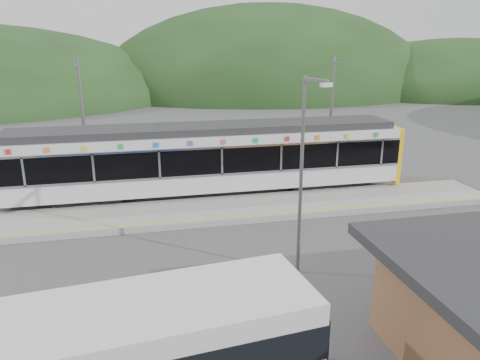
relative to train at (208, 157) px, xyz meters
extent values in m
plane|color=#4C4C4F|center=(0.80, -6.00, -2.06)|extent=(120.00, 120.00, 0.00)
ellipsoid|color=#1E3D19|center=(16.80, 48.00, -2.06)|extent=(52.00, 39.00, 26.00)
ellipsoid|color=#1E3D19|center=(45.80, 42.00, -2.06)|extent=(44.00, 33.00, 16.00)
cube|color=#9E9E99|center=(0.80, -2.70, -1.91)|extent=(26.00, 3.20, 0.30)
cube|color=yellow|center=(0.80, -4.00, -1.76)|extent=(26.00, 0.10, 0.01)
cube|color=black|center=(-6.02, 0.00, -1.76)|extent=(3.20, 2.20, 0.56)
cube|color=black|center=(5.98, 0.00, -1.76)|extent=(3.20, 2.20, 0.56)
cube|color=silver|center=(-0.02, 0.00, -1.02)|extent=(20.00, 2.90, 0.92)
cube|color=black|center=(-0.02, 0.00, 0.16)|extent=(20.00, 2.96, 1.45)
cube|color=silver|center=(-0.02, -1.50, -0.51)|extent=(20.00, 0.05, 0.10)
cube|color=silver|center=(-0.02, -1.50, 0.84)|extent=(20.00, 0.05, 0.10)
cube|color=silver|center=(-0.02, 0.00, 1.11)|extent=(20.00, 2.90, 0.45)
cube|color=#2D2D30|center=(-0.02, 0.00, 1.52)|extent=(19.40, 2.50, 0.36)
cube|color=yellow|center=(10.10, 0.00, -0.16)|extent=(0.24, 2.92, 3.00)
cube|color=silver|center=(-8.52, -1.50, 0.16)|extent=(0.10, 0.05, 1.35)
cube|color=silver|center=(-5.52, -1.50, 0.16)|extent=(0.10, 0.05, 1.35)
cube|color=silver|center=(-2.52, -1.50, 0.16)|extent=(0.10, 0.05, 1.35)
cube|color=silver|center=(0.48, -1.50, 0.16)|extent=(0.10, 0.05, 1.35)
cube|color=silver|center=(3.48, -1.50, 0.16)|extent=(0.10, 0.05, 1.35)
cube|color=silver|center=(6.48, -1.50, 0.16)|extent=(0.10, 0.05, 1.35)
cube|color=silver|center=(8.98, -1.50, 0.16)|extent=(0.10, 0.05, 1.35)
cube|color=red|center=(-9.02, -1.49, 1.12)|extent=(0.22, 0.04, 0.22)
cube|color=orange|center=(-7.42, -1.49, 1.12)|extent=(0.22, 0.04, 0.22)
cube|color=yellow|center=(-5.82, -1.49, 1.12)|extent=(0.22, 0.04, 0.22)
cube|color=green|center=(-4.22, -1.49, 1.12)|extent=(0.22, 0.04, 0.22)
cube|color=blue|center=(-2.62, -1.49, 1.12)|extent=(0.22, 0.04, 0.22)
cube|color=purple|center=(-1.02, -1.49, 1.12)|extent=(0.22, 0.04, 0.22)
cube|color=#E54C8C|center=(0.58, -1.49, 1.12)|extent=(0.22, 0.04, 0.22)
cube|color=#19A5A5|center=(2.18, -1.49, 1.12)|extent=(0.22, 0.04, 0.22)
cube|color=red|center=(3.78, -1.49, 1.12)|extent=(0.22, 0.04, 0.22)
cube|color=orange|center=(5.38, -1.49, 1.12)|extent=(0.22, 0.04, 0.22)
cube|color=yellow|center=(6.98, -1.49, 1.12)|extent=(0.22, 0.04, 0.22)
cube|color=green|center=(8.58, -1.49, 1.12)|extent=(0.22, 0.04, 0.22)
cylinder|color=slate|center=(-6.20, 2.60, 1.44)|extent=(0.18, 0.18, 7.00)
cube|color=slate|center=(-6.20, 1.80, 4.54)|extent=(0.08, 1.80, 0.08)
cylinder|color=slate|center=(7.80, 2.60, 1.44)|extent=(0.18, 0.18, 7.00)
cube|color=slate|center=(7.80, 1.80, 4.54)|extent=(0.08, 1.80, 0.08)
cube|color=silver|center=(-5.35, -15.00, 0.61)|extent=(10.90, 3.66, 0.49)
cylinder|color=slate|center=(1.81, -9.00, 1.35)|extent=(0.12, 0.12, 6.83)
cube|color=slate|center=(1.81, -9.51, 4.65)|extent=(0.46, 1.12, 0.12)
cube|color=silver|center=(1.81, -10.02, 4.56)|extent=(0.39, 0.28, 0.12)
camera|label=1|loc=(-3.40, -23.13, 5.90)|focal=35.00mm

